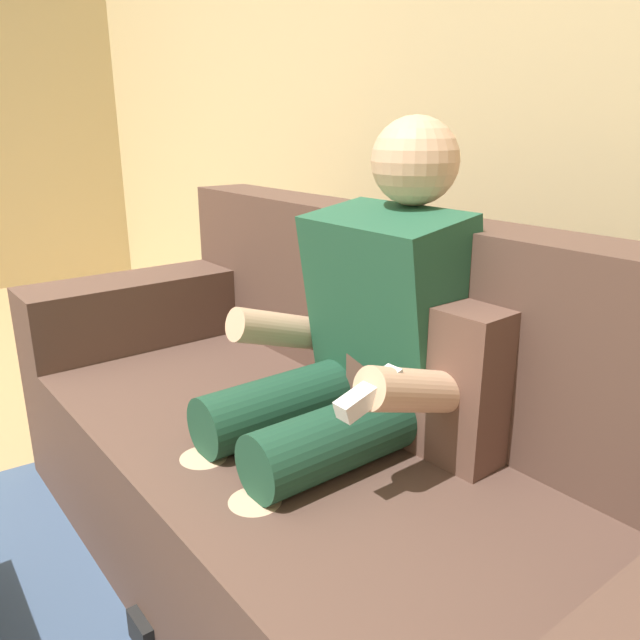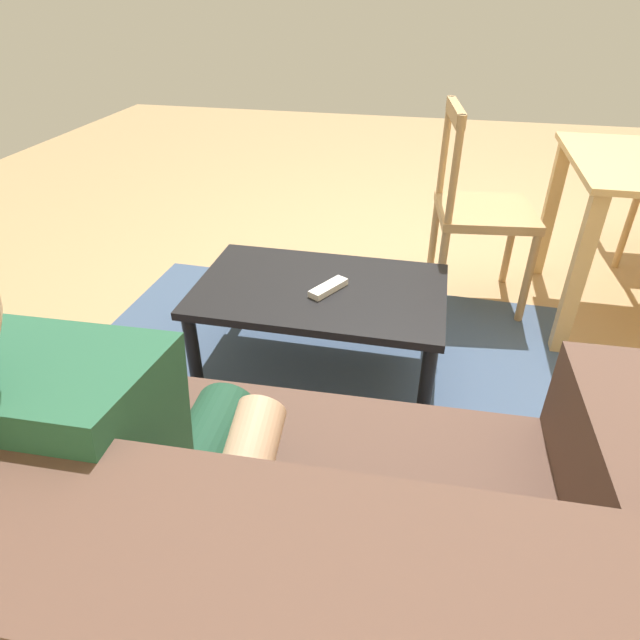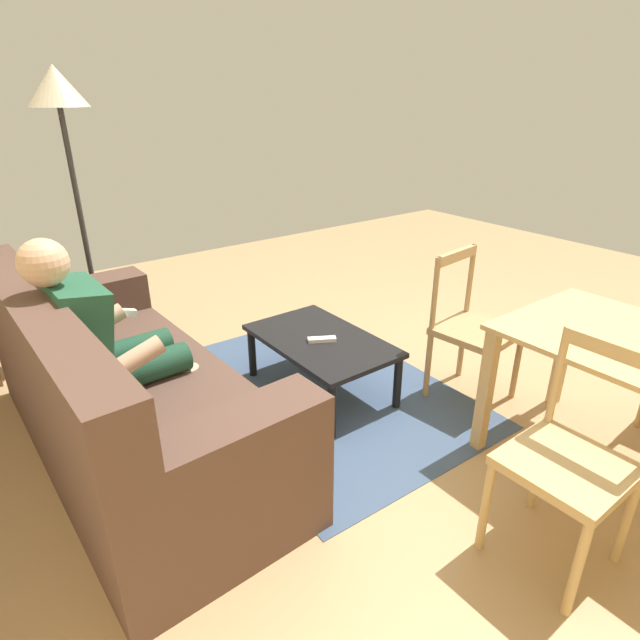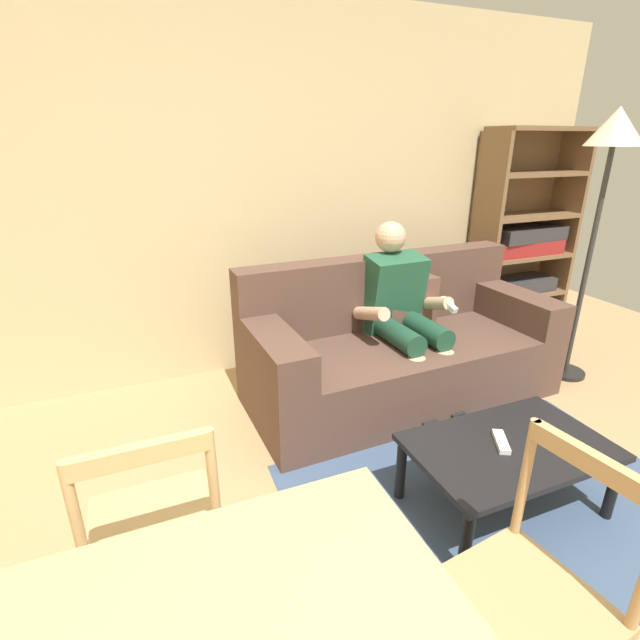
% 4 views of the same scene
% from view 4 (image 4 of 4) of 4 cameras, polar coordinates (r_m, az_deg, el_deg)
% --- Properties ---
extents(wall_back, '(6.14, 0.12, 2.62)m').
position_cam_4_polar(wall_back, '(3.53, -9.53, 14.46)').
color(wall_back, '#D1BC8C').
rests_on(wall_back, ground_plane).
extents(couch, '(2.14, 0.97, 0.94)m').
position_cam_4_polar(couch, '(3.32, 9.42, -3.42)').
color(couch, brown).
rests_on(couch, ground_plane).
extents(person_lounging, '(0.60, 0.85, 1.19)m').
position_cam_4_polar(person_lounging, '(3.23, 9.95, 1.12)').
color(person_lounging, '#23563D').
rests_on(person_lounging, ground_plane).
extents(coffee_table, '(0.93, 0.58, 0.37)m').
position_cam_4_polar(coffee_table, '(2.46, 21.95, -14.74)').
color(coffee_table, black).
rests_on(coffee_table, ground_plane).
extents(tv_remote, '(0.13, 0.17, 0.02)m').
position_cam_4_polar(tv_remote, '(2.42, 21.17, -13.63)').
color(tv_remote, white).
rests_on(tv_remote, coffee_table).
extents(bookshelf, '(0.93, 0.36, 1.80)m').
position_cam_4_polar(bookshelf, '(4.65, 23.10, 7.16)').
color(bookshelf, brown).
rests_on(bookshelf, ground_plane).
extents(dining_chair_near_wall, '(0.42, 0.42, 0.91)m').
position_cam_4_polar(dining_chair_near_wall, '(1.84, -19.45, -22.98)').
color(dining_chair_near_wall, tan).
rests_on(dining_chair_near_wall, ground_plane).
extents(dining_chair_facing_couch, '(0.47, 0.47, 0.90)m').
position_cam_4_polar(dining_chair_facing_couch, '(1.70, 24.21, -28.64)').
color(dining_chair_facing_couch, tan).
rests_on(dining_chair_facing_couch, ground_plane).
extents(area_rug, '(2.04, 1.45, 0.01)m').
position_cam_4_polar(area_rug, '(2.65, 20.96, -20.32)').
color(area_rug, '#3D5170').
rests_on(area_rug, ground_plane).
extents(floor_lamp, '(0.36, 0.36, 1.90)m').
position_cam_4_polar(floor_lamp, '(3.76, 31.87, 16.68)').
color(floor_lamp, black).
rests_on(floor_lamp, ground_plane).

